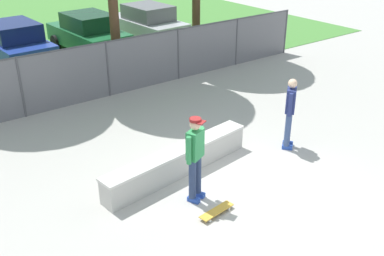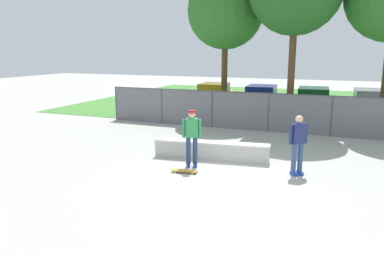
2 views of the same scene
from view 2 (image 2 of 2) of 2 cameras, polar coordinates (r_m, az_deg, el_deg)
name	(u,v)px [view 2 (image 2 of 2)]	position (r m, az deg, el deg)	size (l,w,h in m)	color
ground_plane	(228,173)	(11.47, 5.58, -6.95)	(80.00, 80.00, 0.00)	#ADAAA3
grass_strip	(294,103)	(27.65, 15.38, 3.73)	(28.36, 20.00, 0.02)	#478438
concrete_ledge	(211,150)	(12.81, 2.96, -3.45)	(4.01, 0.96, 0.62)	#B7B5AD
skateboarder	(192,135)	(11.80, -0.04, -1.16)	(0.56, 0.39, 1.84)	#2647A5
skateboard	(184,171)	(11.45, -1.21, -6.55)	(0.82, 0.29, 0.09)	gold
chainlink_fence	(268,111)	(17.41, 11.63, 2.62)	(16.43, 0.07, 1.80)	#4C4C51
tree_near_left	(225,11)	(20.21, 5.15, 17.42)	(3.96, 3.96, 7.68)	#513823
car_yellow	(214,96)	(23.83, 3.45, 4.92)	(2.18, 4.29, 1.66)	gold
car_blue	(261,99)	(22.66, 10.60, 4.38)	(2.18, 4.29, 1.66)	#233D9E
car_green	(313,102)	(22.06, 18.04, 3.81)	(2.18, 4.29, 1.66)	#1E6638
car_silver	(370,104)	(22.19, 25.63, 3.27)	(2.18, 4.29, 1.66)	#B7BABF
bystander	(298,142)	(11.46, 15.94, -2.12)	(0.49, 0.43, 1.82)	#2647A5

